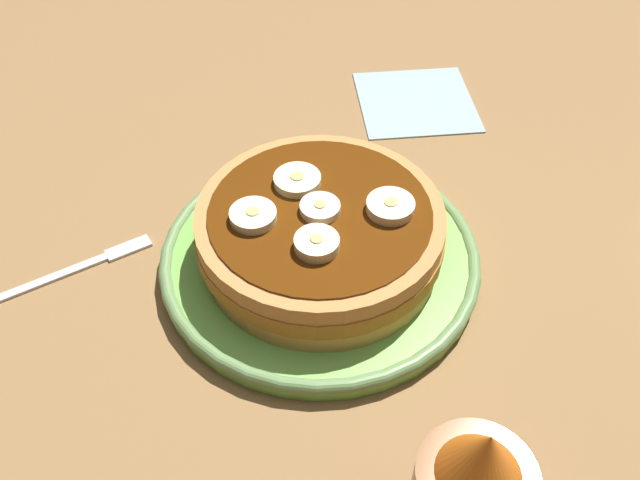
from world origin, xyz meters
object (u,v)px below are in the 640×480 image
object	(u,v)px
banana_slice_3	(317,244)
fork	(79,266)
pancake_stack	(318,232)
banana_slice_2	(297,181)
banana_slice_1	(253,217)
plate	(320,257)
banana_slice_0	(320,209)
napkin	(416,101)
banana_slice_4	(390,207)

from	to	relation	value
banana_slice_3	fork	xyz separation A→B (cm)	(6.35, 17.27, -5.85)
pancake_stack	banana_slice_2	world-z (taller)	banana_slice_2
banana_slice_1	banana_slice_2	xyz separation A→B (cm)	(3.23, -3.59, -0.03)
plate	banana_slice_0	xyz separation A→B (cm)	(-0.08, 0.04, 5.06)
plate	banana_slice_2	world-z (taller)	banana_slice_2
banana_slice_2	banana_slice_3	bearing A→B (deg)	-177.47
banana_slice_1	napkin	xyz separation A→B (cm)	(19.51, -17.70, -5.89)
banana_slice_1	banana_slice_3	size ratio (longest dim) A/B	1.08
plate	napkin	xyz separation A→B (cm)	(19.48, -12.97, -0.78)
plate	banana_slice_0	distance (cm)	5.06
banana_slice_2	napkin	xyz separation A→B (cm)	(16.28, -14.10, -5.86)
banana_slice_1	plate	bearing A→B (deg)	-89.57
banana_slice_0	banana_slice_3	size ratio (longest dim) A/B	0.94
pancake_stack	banana_slice_1	size ratio (longest dim) A/B	5.60
pancake_stack	banana_slice_0	distance (cm)	2.36
banana_slice_0	banana_slice_4	bearing A→B (deg)	-98.08
napkin	banana_slice_3	bearing A→B (deg)	148.97
pancake_stack	banana_slice_4	xyz separation A→B (cm)	(-0.80, -5.05, 2.44)
pancake_stack	banana_slice_0	world-z (taller)	banana_slice_0
napkin	fork	xyz separation A→B (cm)	(-16.60, 31.08, 0.10)
pancake_stack	fork	size ratio (longest dim) A/B	1.49
banana_slice_0	napkin	world-z (taller)	banana_slice_0
pancake_stack	napkin	world-z (taller)	pancake_stack
napkin	banana_slice_1	bearing A→B (deg)	137.80
plate	banana_slice_0	size ratio (longest dim) A/B	8.33
banana_slice_2	banana_slice_0	bearing A→B (deg)	-161.58
banana_slice_0	fork	bearing A→B (deg)	80.70
banana_slice_2	napkin	bearing A→B (deg)	-40.90
banana_slice_0	banana_slice_2	bearing A→B (deg)	18.42
plate	banana_slice_2	bearing A→B (deg)	19.45
banana_slice_3	banana_slice_4	world-z (taller)	same
pancake_stack	plate	bearing A→B (deg)	-99.38
plate	banana_slice_4	distance (cm)	7.14
banana_slice_3	banana_slice_0	bearing A→B (deg)	-13.22
fork	banana_slice_4	bearing A→B (deg)	-99.04
banana_slice_1	banana_slice_4	bearing A→B (deg)	-94.42
napkin	fork	distance (cm)	35.24
banana_slice_2	banana_slice_4	xyz separation A→B (cm)	(-3.98, -6.02, 0.06)
banana_slice_1	banana_slice_4	world-z (taller)	same
plate	banana_slice_3	size ratio (longest dim) A/B	7.82
plate	banana_slice_1	world-z (taller)	banana_slice_1
banana_slice_0	banana_slice_1	bearing A→B (deg)	89.47
banana_slice_1	pancake_stack	bearing A→B (deg)	-89.23
banana_slice_3	pancake_stack	bearing A→B (deg)	-10.93
banana_slice_1	banana_slice_4	xyz separation A→B (cm)	(-0.74, -9.61, 0.03)
fork	banana_slice_1	bearing A→B (deg)	-102.28
napkin	banana_slice_0	bearing A→B (deg)	146.37
banana_slice_2	banana_slice_1	bearing A→B (deg)	131.97
banana_slice_3	banana_slice_4	size ratio (longest dim) A/B	0.90
pancake_stack	banana_slice_0	xyz separation A→B (cm)	(-0.11, -0.12, 2.36)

